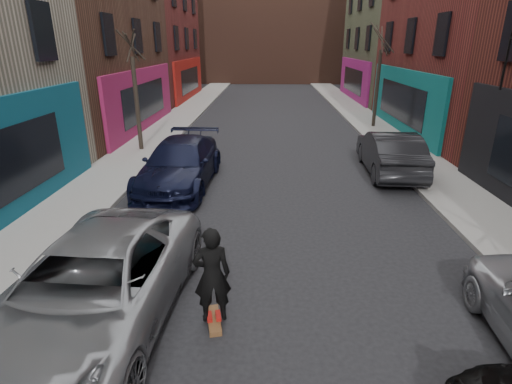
# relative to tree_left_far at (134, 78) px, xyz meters

# --- Properties ---
(sidewalk_left) EXTENTS (2.50, 84.00, 0.13)m
(sidewalk_left) POSITION_rel_tree_left_far_xyz_m (-0.05, 12.00, -3.31)
(sidewalk_left) COLOR gray
(sidewalk_left) RESTS_ON ground
(sidewalk_right) EXTENTS (2.50, 84.00, 0.13)m
(sidewalk_right) POSITION_rel_tree_left_far_xyz_m (12.45, 12.00, -3.31)
(sidewalk_right) COLOR gray
(sidewalk_right) RESTS_ON ground
(building_far) EXTENTS (40.00, 10.00, 14.00)m
(building_far) POSITION_rel_tree_left_far_xyz_m (6.20, 38.00, 3.62)
(building_far) COLOR #47281E
(building_far) RESTS_ON ground
(tree_left_far) EXTENTS (2.00, 2.00, 6.50)m
(tree_left_far) POSITION_rel_tree_left_far_xyz_m (0.00, 0.00, 0.00)
(tree_left_far) COLOR black
(tree_left_far) RESTS_ON sidewalk_left
(tree_right_far) EXTENTS (2.00, 2.00, 6.80)m
(tree_right_far) POSITION_rel_tree_left_far_xyz_m (12.40, 6.00, 0.15)
(tree_right_far) COLOR black
(tree_right_far) RESTS_ON sidewalk_right
(parked_left_far) EXTENTS (3.07, 6.09, 1.65)m
(parked_left_far) POSITION_rel_tree_left_far_xyz_m (3.00, -12.42, -2.55)
(parked_left_far) COLOR gray
(parked_left_far) RESTS_ON ground
(parked_left_end) EXTENTS (2.52, 5.75, 1.64)m
(parked_left_end) POSITION_rel_tree_left_far_xyz_m (2.91, -4.79, -2.56)
(parked_left_end) COLOR black
(parked_left_end) RESTS_ON ground
(parked_right_end) EXTENTS (2.01, 5.15, 1.67)m
(parked_right_end) POSITION_rel_tree_left_far_xyz_m (10.80, -3.01, -2.54)
(parked_right_end) COLOR black
(parked_right_end) RESTS_ON ground
(skateboard) EXTENTS (0.39, 0.83, 0.10)m
(skateboard) POSITION_rel_tree_left_far_xyz_m (5.07, -12.28, -3.33)
(skateboard) COLOR brown
(skateboard) RESTS_ON ground
(skateboarder) EXTENTS (0.75, 0.57, 1.84)m
(skateboarder) POSITION_rel_tree_left_far_xyz_m (5.07, -12.28, -2.36)
(skateboarder) COLOR black
(skateboarder) RESTS_ON skateboard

